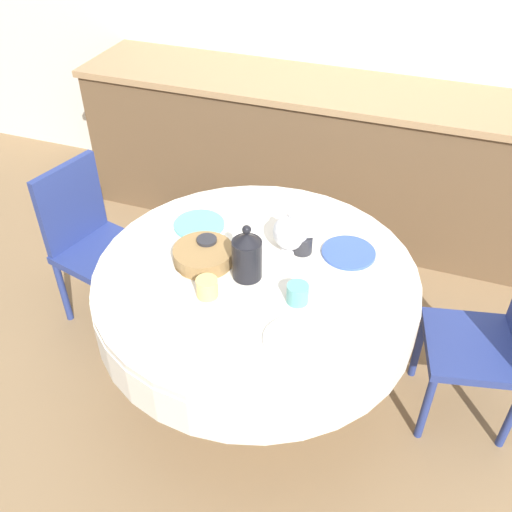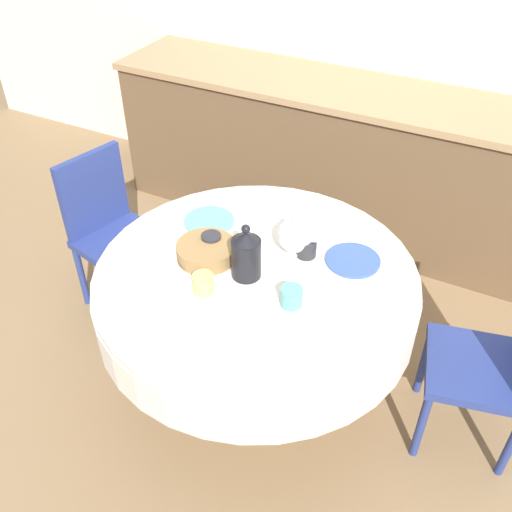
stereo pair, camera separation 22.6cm
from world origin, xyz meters
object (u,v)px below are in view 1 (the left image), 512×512
Objects in this scene: coffee_carafe at (247,255)px; teapot at (291,232)px; chair_right at (92,238)px; chair_left at (496,338)px.

coffee_carafe reaches higher than teapot.
coffee_carafe reaches higher than chair_right.
chair_right is (-1.96, 0.02, 0.00)m from chair_left.
teapot is at bearing 79.14° from chair_left.
chair_right is 1.05m from coffee_carafe.
teapot reaches higher than chair_left.
chair_left is 1.96m from chair_right.
chair_left is 4.14× the size of teapot.
coffee_carafe is (0.95, -0.28, 0.35)m from chair_right.
coffee_carafe is 1.18× the size of teapot.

